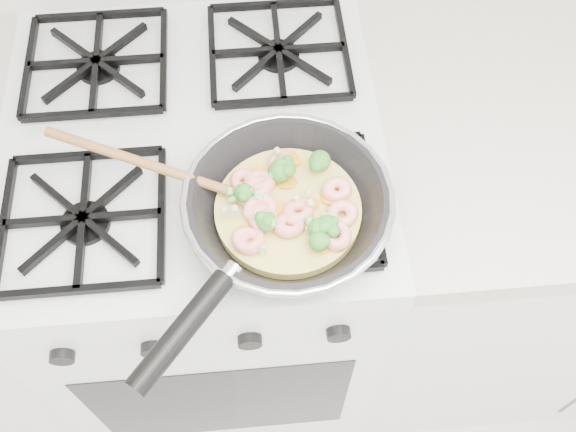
{
  "coord_description": "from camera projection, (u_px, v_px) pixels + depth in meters",
  "views": [
    {
      "loc": [
        0.1,
        1.06,
        1.71
      ],
      "look_at": [
        0.14,
        1.52,
        0.93
      ],
      "focal_mm": 40.78,
      "sensor_mm": 36.0,
      "label": 1
    }
  ],
  "objects": [
    {
      "name": "skillet",
      "position": [
        285.0,
        208.0,
        0.88
      ],
      "size": [
        0.46,
        0.39,
        0.1
      ],
      "rotation": [
        0.0,
        0.0,
        0.12
      ],
      "color": "black",
      "rests_on": "stove"
    },
    {
      "name": "stove",
      "position": [
        217.0,
        262.0,
        1.39
      ],
      "size": [
        0.6,
        0.6,
        0.92
      ],
      "color": "white",
      "rests_on": "ground"
    }
  ]
}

